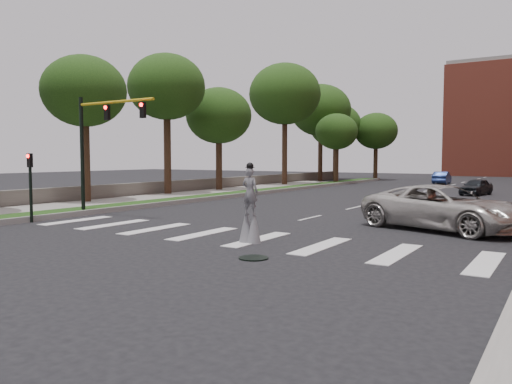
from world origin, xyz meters
name	(u,v)px	position (x,y,z in m)	size (l,w,h in m)	color
ground_plane	(214,240)	(0.00, 0.00, 0.00)	(160.00, 160.00, 0.00)	black
grass_median	(249,193)	(-11.50, 20.00, 0.12)	(2.00, 60.00, 0.25)	#193A10
median_curb	(260,193)	(-10.45, 20.00, 0.14)	(0.20, 60.00, 0.28)	gray
sidewalk_left	(134,200)	(-14.50, 10.00, 0.09)	(4.00, 60.00, 0.18)	gray
stone_wall	(211,184)	(-17.00, 22.00, 0.55)	(0.50, 56.00, 1.10)	#5A544D
manhole	(253,258)	(3.00, -2.00, 0.02)	(0.90, 0.90, 0.04)	black
traffic_signal	(97,136)	(-9.78, 3.00, 4.15)	(5.30, 0.23, 6.20)	black
secondary_signal	(30,181)	(-10.30, -0.50, 1.95)	(0.25, 0.21, 3.23)	black
stilt_performer	(250,212)	(1.39, 0.29, 1.11)	(0.84, 0.53, 2.86)	#301E13
suv_crossing	(444,208)	(6.56, 7.18, 0.94)	(3.13, 6.80, 1.89)	beige
car_near	(476,187)	(4.59, 28.82, 0.67)	(1.58, 3.93, 1.34)	black
car_mid	(442,178)	(-1.38, 44.66, 0.71)	(1.50, 4.29, 1.41)	navy
tree_1	(84,92)	(-15.63, 6.95, 7.23)	(5.38, 5.38, 9.57)	#301E13
tree_2	(167,88)	(-15.91, 15.02, 8.47)	(6.03, 6.03, 11.09)	#301E13
tree_3	(219,116)	(-15.46, 21.20, 6.67)	(5.80, 5.80, 9.17)	#301E13
tree_4	(285,94)	(-14.81, 32.02, 9.66)	(7.56, 7.56, 12.91)	#301E13
tree_5	(321,110)	(-15.78, 43.01, 8.88)	(7.59, 7.59, 12.14)	#301E13
tree_6	(337,132)	(-11.91, 39.03, 5.93)	(4.86, 4.86, 8.05)	#301E13
tree_7	(376,131)	(-11.19, 50.57, 6.51)	(5.69, 5.69, 8.96)	#301E13
tree_8	(335,126)	(-16.11, 48.43, 7.30)	(6.98, 6.98, 10.29)	#301E13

